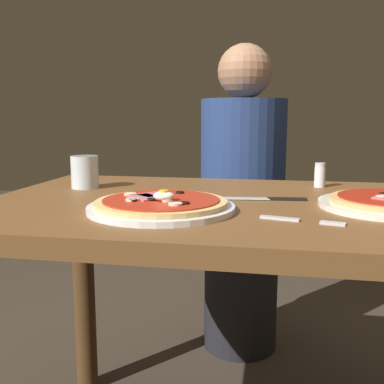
{
  "coord_description": "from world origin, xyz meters",
  "views": [
    {
      "loc": [
        0.1,
        -1.03,
        0.92
      ],
      "look_at": [
        -0.08,
        -0.07,
        0.75
      ],
      "focal_mm": 42.72,
      "sensor_mm": 36.0,
      "label": 1
    }
  ],
  "objects_px": {
    "diner_person": "(242,209)",
    "water_glass_near": "(85,174)",
    "dining_table": "(230,252)",
    "knife": "(270,199)",
    "fork": "(295,220)",
    "salt_shaker": "(320,175)",
    "pizza_foreground": "(161,205)"
  },
  "relations": [
    {
      "from": "diner_person",
      "to": "water_glass_near",
      "type": "bearing_deg",
      "value": 56.52
    },
    {
      "from": "dining_table",
      "to": "water_glass_near",
      "type": "relative_size",
      "value": 13.06
    },
    {
      "from": "knife",
      "to": "diner_person",
      "type": "height_order",
      "value": "diner_person"
    },
    {
      "from": "fork",
      "to": "diner_person",
      "type": "height_order",
      "value": "diner_person"
    },
    {
      "from": "diner_person",
      "to": "knife",
      "type": "bearing_deg",
      "value": 99.78
    },
    {
      "from": "salt_shaker",
      "to": "pizza_foreground",
      "type": "bearing_deg",
      "value": -132.03
    },
    {
      "from": "dining_table",
      "to": "knife",
      "type": "distance_m",
      "value": 0.16
    },
    {
      "from": "diner_person",
      "to": "dining_table",
      "type": "bearing_deg",
      "value": 92.09
    },
    {
      "from": "pizza_foreground",
      "to": "salt_shaker",
      "type": "bearing_deg",
      "value": 47.97
    },
    {
      "from": "fork",
      "to": "water_glass_near",
      "type": "bearing_deg",
      "value": 151.5
    },
    {
      "from": "fork",
      "to": "knife",
      "type": "height_order",
      "value": "knife"
    },
    {
      "from": "dining_table",
      "to": "fork",
      "type": "bearing_deg",
      "value": -52.26
    },
    {
      "from": "knife",
      "to": "salt_shaker",
      "type": "bearing_deg",
      "value": 59.84
    },
    {
      "from": "dining_table",
      "to": "diner_person",
      "type": "distance_m",
      "value": 0.7
    },
    {
      "from": "dining_table",
      "to": "water_glass_near",
      "type": "xyz_separation_m",
      "value": [
        -0.41,
        0.12,
        0.16
      ]
    },
    {
      "from": "salt_shaker",
      "to": "diner_person",
      "type": "height_order",
      "value": "diner_person"
    },
    {
      "from": "pizza_foreground",
      "to": "water_glass_near",
      "type": "distance_m",
      "value": 0.38
    },
    {
      "from": "water_glass_near",
      "to": "salt_shaker",
      "type": "distance_m",
      "value": 0.64
    },
    {
      "from": "dining_table",
      "to": "fork",
      "type": "distance_m",
      "value": 0.26
    },
    {
      "from": "dining_table",
      "to": "knife",
      "type": "xyz_separation_m",
      "value": [
        0.09,
        0.03,
        0.13
      ]
    },
    {
      "from": "dining_table",
      "to": "salt_shaker",
      "type": "relative_size",
      "value": 17.14
    },
    {
      "from": "dining_table",
      "to": "diner_person",
      "type": "height_order",
      "value": "diner_person"
    },
    {
      "from": "dining_table",
      "to": "diner_person",
      "type": "bearing_deg",
      "value": 92.09
    },
    {
      "from": "diner_person",
      "to": "fork",
      "type": "bearing_deg",
      "value": 100.59
    },
    {
      "from": "pizza_foreground",
      "to": "diner_person",
      "type": "distance_m",
      "value": 0.86
    },
    {
      "from": "pizza_foreground",
      "to": "water_glass_near",
      "type": "relative_size",
      "value": 3.49
    },
    {
      "from": "fork",
      "to": "diner_person",
      "type": "relative_size",
      "value": 0.13
    },
    {
      "from": "pizza_foreground",
      "to": "salt_shaker",
      "type": "distance_m",
      "value": 0.52
    },
    {
      "from": "salt_shaker",
      "to": "knife",
      "type": "bearing_deg",
      "value": -120.16
    },
    {
      "from": "fork",
      "to": "diner_person",
      "type": "xyz_separation_m",
      "value": [
        -0.16,
        0.88,
        -0.17
      ]
    },
    {
      "from": "fork",
      "to": "salt_shaker",
      "type": "height_order",
      "value": "salt_shaker"
    },
    {
      "from": "fork",
      "to": "diner_person",
      "type": "distance_m",
      "value": 0.91
    }
  ]
}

